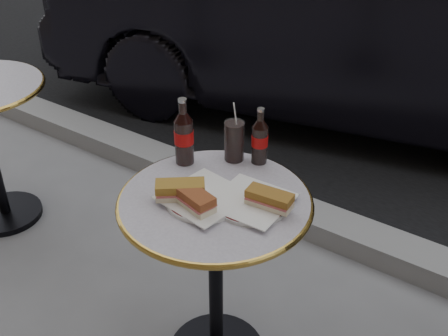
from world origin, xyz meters
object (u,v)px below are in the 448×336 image
Objects in this scene: bistro_table at (216,284)px; cola_bottle_right at (260,136)px; plate_left at (204,199)px; cola_glass at (234,141)px; plate_right at (251,203)px; cola_bottle_left at (184,131)px; parked_car at (357,18)px.

cola_bottle_right reaches higher than bistro_table.
cola_glass is at bearing 103.61° from plate_left.
cola_bottle_right is (-0.00, 0.27, 0.47)m from bistro_table.
cola_bottle_left reaches higher than plate_right.
cola_bottle_right is (0.02, 0.30, 0.10)m from plate_left.
plate_right is at bearing 18.71° from bistro_table.
plate_right is at bearing -14.24° from cola_bottle_left.
cola_glass reaches higher than plate_right.
plate_right is 0.27m from cola_bottle_right.
cola_bottle_left is 1.66× the size of cola_glass.
bistro_table is 0.54m from cola_bottle_right.
cola_bottle_right is (0.21, 0.15, -0.02)m from cola_bottle_left.
cola_glass is (-0.08, 0.23, 0.44)m from bistro_table.
cola_bottle_left is (-0.21, 0.12, 0.49)m from bistro_table.
parked_car is at bearing 104.87° from plate_right.
cola_bottle_right is at bearing 35.01° from cola_bottle_left.
cola_bottle_left is 2.14m from parked_car.
cola_bottle_left is at bearing 150.67° from bistro_table.
cola_bottle_left is (-0.19, 0.15, 0.11)m from plate_left.
cola_glass is at bearing 109.80° from bistro_table.
cola_bottle_left is at bearing -138.61° from cola_glass.
plate_right is (0.11, 0.04, 0.37)m from bistro_table.
cola_bottle_right is at bearing 90.55° from bistro_table.
cola_bottle_right is 0.05× the size of parked_car.
bistro_table is 0.55m from cola_bottle_left.
parked_car is (-0.26, 2.11, -0.20)m from cola_bottle_left.
bistro_table is 0.37m from plate_left.
cola_glass is (0.13, 0.11, -0.05)m from cola_bottle_left.
cola_glass is at bearing 134.84° from plate_right.
plate_right is 1.13× the size of cola_bottle_right.
bistro_table is 3.15× the size of plate_right.
plate_left is 1.05× the size of plate_right.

